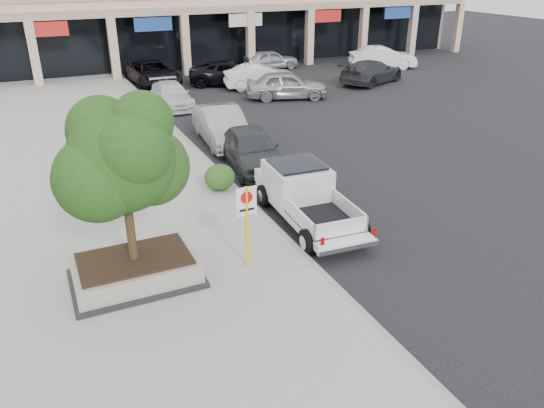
{
  "coord_description": "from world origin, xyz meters",
  "views": [
    {
      "loc": [
        -7.7,
        -10.89,
        7.59
      ],
      "look_at": [
        -1.99,
        1.5,
        1.29
      ],
      "focal_mm": 35.0,
      "sensor_mm": 36.0,
      "label": 1
    }
  ],
  "objects": [
    {
      "name": "ground",
      "position": [
        0.0,
        0.0,
        0.0
      ],
      "size": [
        120.0,
        120.0,
        0.0
      ],
      "primitive_type": "plane",
      "color": "black",
      "rests_on": "ground"
    },
    {
      "name": "sidewalk",
      "position": [
        -5.5,
        6.0,
        0.07
      ],
      "size": [
        8.0,
        52.0,
        0.15
      ],
      "primitive_type": "cube",
      "color": "gray",
      "rests_on": "ground"
    },
    {
      "name": "curb",
      "position": [
        -1.55,
        6.0,
        0.07
      ],
      "size": [
        0.2,
        52.0,
        0.15
      ],
      "primitive_type": "cube",
      "color": "gray",
      "rests_on": "ground"
    },
    {
      "name": "planter",
      "position": [
        -6.04,
        0.95,
        0.48
      ],
      "size": [
        3.2,
        2.2,
        0.68
      ],
      "color": "black",
      "rests_on": "sidewalk"
    },
    {
      "name": "planter_tree",
      "position": [
        -5.91,
        1.11,
        3.41
      ],
      "size": [
        2.9,
        2.55,
        4.0
      ],
      "color": "black",
      "rests_on": "planter"
    },
    {
      "name": "no_parking_sign",
      "position": [
        -3.2,
        0.42,
        1.63
      ],
      "size": [
        0.55,
        0.09,
        2.3
      ],
      "color": "yellow",
      "rests_on": "sidewalk"
    },
    {
      "name": "hedge",
      "position": [
        -2.12,
        5.65,
        0.62
      ],
      "size": [
        1.1,
        0.99,
        0.93
      ],
      "primitive_type": "ellipsoid",
      "color": "#173F12",
      "rests_on": "sidewalk"
    },
    {
      "name": "pickup_truck",
      "position": [
        -0.35,
        2.3,
        0.84
      ],
      "size": [
        2.29,
        5.45,
        1.68
      ],
      "primitive_type": null,
      "rotation": [
        0.0,
        0.0,
        -0.06
      ],
      "color": "white",
      "rests_on": "ground"
    },
    {
      "name": "curb_car_a",
      "position": [
        -0.1,
        7.56,
        0.8
      ],
      "size": [
        2.39,
        4.88,
        1.6
      ],
      "primitive_type": "imported",
      "rotation": [
        0.0,
        0.0,
        -0.11
      ],
      "color": "#313437",
      "rests_on": "ground"
    },
    {
      "name": "curb_car_b",
      "position": [
        -0.08,
        11.03,
        0.82
      ],
      "size": [
        2.11,
        5.07,
        1.63
      ],
      "primitive_type": "imported",
      "rotation": [
        0.0,
        0.0,
        -0.08
      ],
      "color": "gray",
      "rests_on": "ground"
    },
    {
      "name": "curb_car_c",
      "position": [
        -0.45,
        18.4,
        0.66
      ],
      "size": [
        2.05,
        4.63,
        1.32
      ],
      "primitive_type": "imported",
      "rotation": [
        0.0,
        0.0,
        -0.04
      ],
      "color": "silver",
      "rests_on": "ground"
    },
    {
      "name": "curb_car_d",
      "position": [
        -0.06,
        24.49,
        0.79
      ],
      "size": [
        2.99,
        5.86,
        1.58
      ],
      "primitive_type": "imported",
      "rotation": [
        0.0,
        0.0,
        0.06
      ],
      "color": "black",
      "rests_on": "ground"
    },
    {
      "name": "lot_car_a",
      "position": [
        6.3,
        17.42,
        0.82
      ],
      "size": [
        5.18,
        3.31,
        1.64
      ],
      "primitive_type": "imported",
      "rotation": [
        0.0,
        0.0,
        1.26
      ],
      "color": "#9DA0A5",
      "rests_on": "ground"
    },
    {
      "name": "lot_car_b",
      "position": [
        6.0,
        20.59,
        0.77
      ],
      "size": [
        4.91,
        2.54,
        1.54
      ],
      "primitive_type": "imported",
      "rotation": [
        0.0,
        0.0,
        1.37
      ],
      "color": "white",
      "rests_on": "ground"
    },
    {
      "name": "lot_car_c",
      "position": [
        13.41,
        18.95,
        0.77
      ],
      "size": [
        5.73,
        4.05,
        1.54
      ],
      "primitive_type": "imported",
      "rotation": [
        0.0,
        0.0,
        1.97
      ],
      "color": "#292B2E",
      "rests_on": "ground"
    },
    {
      "name": "lot_car_d",
      "position": [
        4.72,
        22.57,
        0.77
      ],
      "size": [
        6.07,
        4.36,
        1.53
      ],
      "primitive_type": "imported",
      "rotation": [
        0.0,
        0.0,
        1.2
      ],
      "color": "black",
      "rests_on": "ground"
    },
    {
      "name": "lot_car_e",
      "position": [
        9.47,
        26.57,
        0.71
      ],
      "size": [
        4.25,
        1.92,
        1.42
      ],
      "primitive_type": "imported",
      "rotation": [
        0.0,
        0.0,
        1.51
      ],
      "color": "#A7A9B0",
      "rests_on": "ground"
    },
    {
      "name": "lot_car_f",
      "position": [
        17.27,
        23.11,
        0.82
      ],
      "size": [
        5.27,
        3.3,
        1.64
      ],
      "primitive_type": "imported",
      "rotation": [
        0.0,
        0.0,
        1.23
      ],
      "color": "white",
      "rests_on": "ground"
    }
  ]
}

